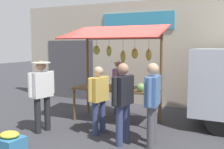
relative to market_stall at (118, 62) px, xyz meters
name	(u,v)px	position (x,y,z in m)	size (l,w,h in m)	color
ground_plane	(116,121)	(0.02, 0.03, -1.54)	(40.00, 40.00, 0.00)	#38383D
street_backdrop	(140,53)	(0.07, -2.17, 0.16)	(9.00, 0.30, 3.40)	#B2A893
market_stall	(118,62)	(0.00, 0.00, 0.00)	(2.50, 1.46, 2.50)	brown
vendor_with_sunhat	(118,82)	(0.27, -0.72, -0.64)	(0.40, 0.67, 1.54)	#232328
shopper_in_striped_shirt	(123,98)	(-0.70, 1.45, -0.61)	(0.30, 0.68, 1.62)	navy
shopper_in_grey_tee	(152,99)	(-1.25, 1.31, -0.60)	(0.24, 0.70, 1.63)	#4C4C51
shopper_with_ponytail	(42,90)	(1.24, 1.48, -0.58)	(0.42, 0.68, 1.62)	#232328
shopper_with_shopping_bag	(99,96)	(0.00, 1.10, -0.68)	(0.32, 0.64, 1.51)	navy
produce_crate_near	(10,142)	(1.15, 2.57, -1.38)	(0.54, 0.48, 0.36)	teal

